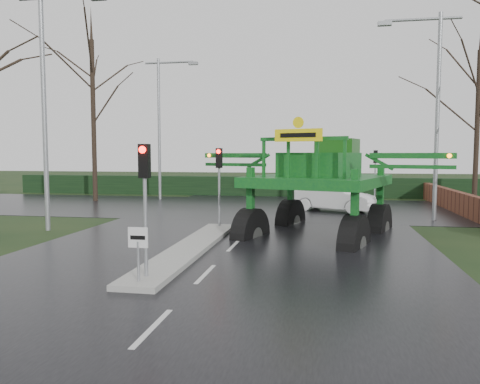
% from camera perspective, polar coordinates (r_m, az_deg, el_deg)
% --- Properties ---
extents(ground, '(140.00, 140.00, 0.00)m').
position_cam_1_polar(ground, '(12.93, -4.22, -10.03)').
color(ground, black).
rests_on(ground, ground).
extents(road_main, '(14.00, 80.00, 0.02)m').
position_cam_1_polar(road_main, '(22.57, 2.09, -3.68)').
color(road_main, black).
rests_on(road_main, ground).
extents(road_cross, '(80.00, 12.00, 0.02)m').
position_cam_1_polar(road_cross, '(28.47, 3.79, -1.95)').
color(road_cross, black).
rests_on(road_cross, ground).
extents(median_island, '(1.20, 10.00, 0.16)m').
position_cam_1_polar(median_island, '(16.06, -6.08, -6.82)').
color(median_island, gray).
rests_on(median_island, ground).
extents(hedge_row, '(44.00, 0.90, 1.50)m').
position_cam_1_polar(hedge_row, '(36.33, 5.19, 0.65)').
color(hedge_row, black).
rests_on(hedge_row, ground).
extents(brick_wall, '(0.40, 20.00, 1.20)m').
position_cam_1_polar(brick_wall, '(29.19, 24.74, -1.03)').
color(brick_wall, '#592D1E').
rests_on(brick_wall, ground).
extents(keep_left_sign, '(0.50, 0.07, 1.35)m').
position_cam_1_polar(keep_left_sign, '(11.70, -12.32, -6.37)').
color(keep_left_sign, gray).
rests_on(keep_left_sign, ground).
extents(traffic_signal_near, '(0.26, 0.33, 3.52)m').
position_cam_1_polar(traffic_signal_near, '(11.97, -11.54, 1.28)').
color(traffic_signal_near, gray).
rests_on(traffic_signal_near, ground).
extents(traffic_signal_mid, '(0.26, 0.33, 3.52)m').
position_cam_1_polar(traffic_signal_mid, '(20.10, -2.56, 2.70)').
color(traffic_signal_mid, gray).
rests_on(traffic_signal_mid, ground).
extents(traffic_signal_far, '(0.26, 0.33, 3.52)m').
position_cam_1_polar(traffic_signal_far, '(32.30, 16.17, 3.26)').
color(traffic_signal_far, gray).
rests_on(traffic_signal_far, ground).
extents(street_light_left_near, '(3.85, 0.30, 10.00)m').
position_cam_1_polar(street_light_left_near, '(21.52, -22.14, 11.57)').
color(street_light_left_near, gray).
rests_on(street_light_left_near, ground).
extents(street_light_right, '(3.85, 0.30, 10.00)m').
position_cam_1_polar(street_light_right, '(24.79, 22.29, 10.60)').
color(street_light_right, gray).
rests_on(street_light_right, ground).
extents(street_light_left_far, '(3.85, 0.30, 10.00)m').
position_cam_1_polar(street_light_left_far, '(34.15, -9.36, 9.16)').
color(street_light_left_far, gray).
rests_on(street_light_left_far, ground).
extents(tree_left_far, '(7.70, 7.70, 13.26)m').
position_cam_1_polar(tree_left_far, '(34.14, -17.49, 10.96)').
color(tree_left_far, black).
rests_on(tree_left_far, ground).
extents(tree_right_far, '(7.00, 7.00, 12.05)m').
position_cam_1_polar(tree_right_far, '(34.70, 27.03, 9.48)').
color(tree_right_far, black).
rests_on(tree_right_far, ground).
extents(crop_sprayer, '(9.86, 7.60, 5.77)m').
position_cam_1_polar(crop_sprayer, '(18.56, 1.69, 2.97)').
color(crop_sprayer, black).
rests_on(crop_sprayer, ground).
extents(white_sedan, '(4.97, 3.27, 1.55)m').
position_cam_1_polar(white_sedan, '(27.30, 11.28, -2.32)').
color(white_sedan, white).
rests_on(white_sedan, ground).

